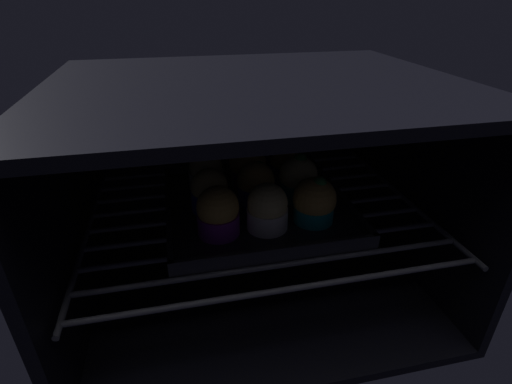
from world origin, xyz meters
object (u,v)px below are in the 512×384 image
(muffin_row0_col2, at_px, (314,202))
(muffin_row1_col0, at_px, (210,191))
(muffin_row1_col2, at_px, (298,179))
(muffin_row2_col2, at_px, (286,164))
(muffin_row0_col0, at_px, (218,213))
(muffin_row0_col1, at_px, (265,209))
(muffin_row1_col1, at_px, (254,185))
(baking_tray, at_px, (256,205))
(muffin_row2_col0, at_px, (206,171))
(muffin_row2_col1, at_px, (249,166))

(muffin_row0_col2, distance_m, muffin_row1_col0, 0.17)
(muffin_row1_col2, bearing_deg, muffin_row2_col2, 89.15)
(muffin_row0_col0, distance_m, muffin_row2_col2, 0.21)
(muffin_row0_col1, relative_size, muffin_row1_col1, 1.01)
(muffin_row0_col1, bearing_deg, muffin_row1_col1, 89.89)
(muffin_row0_col2, relative_size, muffin_row1_col1, 1.07)
(muffin_row1_col0, bearing_deg, muffin_row0_col2, -24.88)
(baking_tray, distance_m, muffin_row1_col1, 0.04)
(muffin_row0_col0, distance_m, muffin_row2_col0, 0.15)
(muffin_row0_col0, height_order, muffin_row1_col2, muffin_row1_col2)
(muffin_row0_col2, relative_size, muffin_row2_col1, 1.00)
(baking_tray, height_order, muffin_row1_col1, muffin_row1_col1)
(muffin_row2_col0, height_order, muffin_row2_col1, muffin_row2_col1)
(muffin_row1_col1, bearing_deg, muffin_row0_col2, -43.64)
(muffin_row1_col0, bearing_deg, muffin_row1_col2, 1.38)
(muffin_row0_col1, bearing_deg, muffin_row0_col2, 3.23)
(muffin_row2_col0, xyz_separation_m, muffin_row2_col2, (0.15, -0.00, -0.00))
(muffin_row1_col1, bearing_deg, muffin_row1_col0, -176.88)
(muffin_row0_col0, height_order, muffin_row0_col1, muffin_row0_col0)
(muffin_row1_col1, distance_m, muffin_row1_col2, 0.08)
(muffin_row2_col0, relative_size, muffin_row2_col1, 0.96)
(muffin_row1_col0, height_order, muffin_row2_col1, muffin_row2_col1)
(muffin_row1_col2, height_order, muffin_row2_col0, muffin_row1_col2)
(muffin_row1_col0, distance_m, muffin_row2_col1, 0.11)
(muffin_row0_col1, height_order, muffin_row2_col2, muffin_row0_col1)
(muffin_row0_col2, relative_size, muffin_row1_col2, 0.93)
(baking_tray, bearing_deg, muffin_row2_col0, 135.28)
(baking_tray, distance_m, muffin_row0_col0, 0.11)
(muffin_row1_col1, bearing_deg, muffin_row2_col0, 134.23)
(baking_tray, xyz_separation_m, muffin_row1_col0, (-0.08, -0.00, 0.04))
(muffin_row2_col2, bearing_deg, muffin_row0_col1, -116.91)
(muffin_row1_col0, distance_m, muffin_row2_col2, 0.17)
(muffin_row2_col0, height_order, muffin_row2_col2, muffin_row2_col0)
(muffin_row0_col0, distance_m, muffin_row1_col1, 0.10)
(muffin_row0_col0, distance_m, muffin_row2_col1, 0.17)
(muffin_row2_col2, bearing_deg, baking_tray, -134.91)
(muffin_row0_col2, bearing_deg, muffin_row1_col2, 91.57)
(muffin_row0_col2, bearing_deg, muffin_row2_col2, 90.36)
(muffin_row1_col0, bearing_deg, baking_tray, 2.54)
(muffin_row0_col2, distance_m, muffin_row1_col2, 0.07)
(muffin_row1_col2, distance_m, muffin_row2_col2, 0.07)
(muffin_row0_col0, bearing_deg, muffin_row2_col0, 90.82)
(muffin_row2_col1, bearing_deg, muffin_row0_col1, -92.47)
(muffin_row1_col0, relative_size, muffin_row2_col1, 0.92)
(baking_tray, xyz_separation_m, muffin_row0_col0, (-0.07, -0.08, 0.04))
(baking_tray, xyz_separation_m, muffin_row2_col1, (0.00, 0.07, 0.04))
(muffin_row0_col1, xyz_separation_m, muffin_row1_col0, (-0.07, 0.07, -0.00))
(baking_tray, height_order, muffin_row1_col2, muffin_row1_col2)
(muffin_row1_col0, relative_size, muffin_row2_col2, 1.00)
(muffin_row0_col1, bearing_deg, muffin_row1_col2, 45.83)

